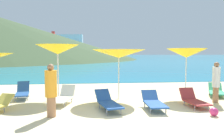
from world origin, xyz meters
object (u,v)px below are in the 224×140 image
lounge_chair_6 (63,97)px  beach_ball (214,112)px  lounge_chair_2 (153,102)px  lounge_chair_4 (194,100)px  lounge_chair_3 (22,92)px  lounge_chair_1 (108,102)px  umbrella_3 (186,53)px  lounge_chair_5 (216,91)px  beachgoer_4 (216,81)px  cruise_ship (61,46)px  beachgoer_2 (51,89)px  umbrella_1 (58,50)px  umbrella_2 (119,54)px

lounge_chair_6 → beach_ball: (4.96, -2.27, -0.13)m
lounge_chair_2 → lounge_chair_4: lounge_chair_4 is taller
lounge_chair_2 → lounge_chair_6: size_ratio=0.98×
lounge_chair_2 → lounge_chair_6: bearing=161.0°
lounge_chair_3 → lounge_chair_1: bearing=-44.5°
umbrella_3 → lounge_chair_2: umbrella_3 is taller
lounge_chair_5 → lounge_chair_1: bearing=-133.2°
umbrella_3 → lounge_chair_5: 2.35m
lounge_chair_1 → beachgoer_4: 4.53m
umbrella_3 → beach_ball: 3.61m
umbrella_3 → lounge_chair_3: (-7.35, 0.39, -1.70)m
cruise_ship → lounge_chair_5: bearing=-74.8°
umbrella_3 → lounge_chair_4: bearing=-105.9°
beachgoer_2 → beachgoer_4: 6.41m
lounge_chair_6 → beachgoer_4: bearing=10.0°
umbrella_1 → lounge_chair_4: umbrella_1 is taller
lounge_chair_2 → beachgoer_4: (2.81, 0.76, 0.60)m
lounge_chair_2 → beach_ball: (1.66, -1.03, -0.14)m
umbrella_3 → cruise_ship: cruise_ship is taller
lounge_chair_2 → lounge_chair_4: 1.63m
umbrella_1 → lounge_chair_3: size_ratio=1.56×
umbrella_1 → lounge_chair_4: 6.02m
lounge_chair_2 → umbrella_2: bearing=119.2°
lounge_chair_4 → lounge_chair_6: size_ratio=0.87×
lounge_chair_5 → beachgoer_2: 7.63m
lounge_chair_1 → lounge_chair_6: 2.04m
beachgoer_2 → beach_ball: 5.19m
lounge_chair_4 → beachgoer_4: (1.20, 0.53, 0.62)m
umbrella_3 → lounge_chair_1: size_ratio=1.23×
umbrella_3 → lounge_chair_1: bearing=-152.5°
lounge_chair_5 → beachgoer_4: beachgoer_4 is taller
lounge_chair_6 → lounge_chair_3: bearing=162.9°
lounge_chair_6 → cruise_ship: bearing=111.8°
umbrella_3 → beachgoer_4: bearing=-61.5°
umbrella_1 → beach_ball: size_ratio=8.85×
lounge_chair_6 → umbrella_3: bearing=22.7°
umbrella_2 → lounge_chair_3: 4.58m
umbrella_2 → lounge_chair_2: umbrella_2 is taller
lounge_chair_5 → lounge_chair_6: (-6.97, -0.86, 0.03)m
lounge_chair_1 → beachgoer_4: beachgoer_4 is taller
umbrella_2 → lounge_chair_5: size_ratio=1.45×
lounge_chair_4 → beachgoer_2: 5.17m
lounge_chair_1 → lounge_chair_2: (1.63, -0.07, -0.02)m
lounge_chair_2 → lounge_chair_3: lounge_chair_3 is taller
lounge_chair_4 → cruise_ship: 202.82m
lounge_chair_6 → beachgoer_4: beachgoer_4 is taller
lounge_chair_1 → lounge_chair_5: 5.67m
umbrella_1 → beachgoer_2: size_ratio=1.43×
lounge_chair_2 → beachgoer_2: beachgoer_2 is taller
umbrella_3 → lounge_chair_6: bearing=-171.7°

